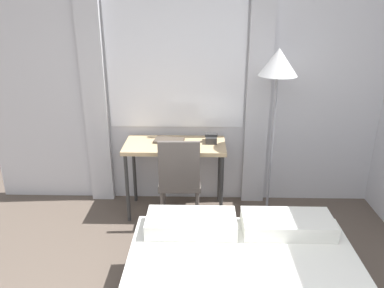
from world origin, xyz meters
The scene contains 6 objects.
wall_back_with_window centered at (-0.04, 2.77, 1.35)m, with size 4.63×0.13×2.70m.
desk centered at (-0.31, 2.45, 0.69)m, with size 1.01×0.49×0.77m.
desk_chair centered at (-0.25, 2.18, 0.53)m, with size 0.41×0.41×0.93m.
standing_lamp centered at (0.64, 2.37, 1.47)m, with size 0.36×0.36×1.71m.
telephone centered at (0.05, 2.50, 0.81)m, with size 0.13×0.17×0.09m.
book centered at (-0.38, 2.50, 0.78)m, with size 0.32×0.22×0.02m.
Camera 1 is at (-0.06, -1.04, 2.10)m, focal length 35.00 mm.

